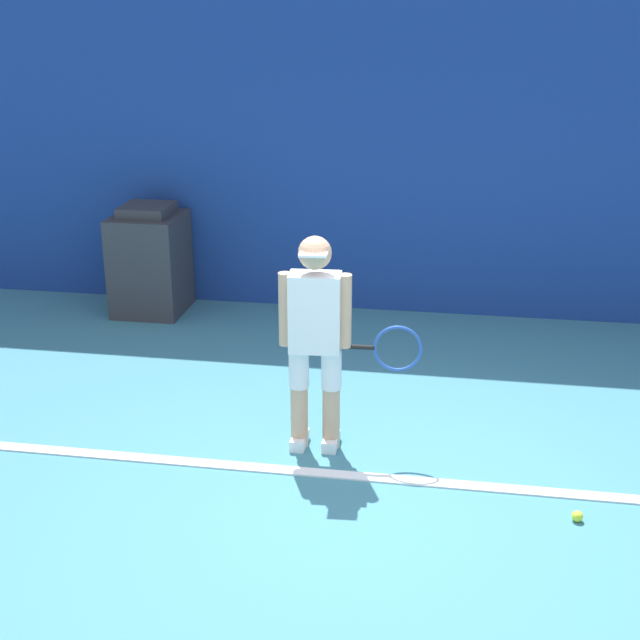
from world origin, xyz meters
name	(u,v)px	position (x,y,z in m)	size (l,w,h in m)	color
ground_plane	(364,503)	(0.00, 0.00, 0.00)	(24.00, 24.00, 0.00)	teal
back_wall	(413,156)	(0.00, 3.66, 1.53)	(24.00, 0.10, 3.07)	navy
court_baseline	(370,477)	(0.00, 0.31, 0.01)	(21.60, 0.10, 0.01)	white
tennis_player	(317,335)	(-0.41, 0.69, 0.83)	(0.95, 0.29, 1.50)	tan
tennis_ball	(577,516)	(1.28, 0.01, 0.03)	(0.07, 0.07, 0.07)	#D1E533
covered_chair	(150,261)	(-2.50, 3.21, 0.51)	(0.65, 0.69, 1.07)	#333338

